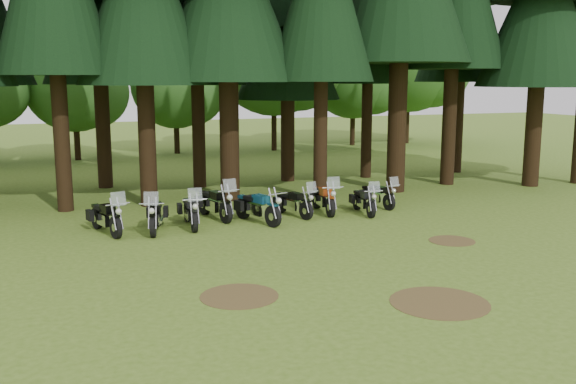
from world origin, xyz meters
name	(u,v)px	position (x,y,z in m)	size (l,w,h in m)	color
ground	(324,260)	(0.00, 0.00, 0.00)	(120.00, 120.00, 0.00)	#44651A
pine_back_4	(288,4)	(4.04, 13.25, 8.25)	(4.94, 4.94, 13.78)	black
decid_3	(79,85)	(-4.71, 25.13, 4.51)	(6.12, 5.95, 7.65)	black
decid_4	(180,86)	(1.58, 26.32, 4.37)	(5.93, 5.76, 7.41)	black
decid_5	(280,58)	(8.29, 25.71, 6.23)	(8.45, 8.21, 10.56)	black
decid_6	(359,74)	(14.85, 27.01, 5.20)	(7.06, 6.86, 8.82)	black
decid_7	(415,60)	(19.46, 26.83, 6.22)	(8.44, 8.20, 10.55)	black
dirt_patch_0	(239,296)	(-3.00, -2.00, 0.01)	(1.80, 1.80, 0.01)	#4C3D1E
dirt_patch_1	(452,241)	(4.50, 0.50, 0.01)	(1.40, 1.40, 0.01)	#4C3D1E
dirt_patch_2	(439,303)	(1.00, -4.00, 0.01)	(2.20, 2.20, 0.01)	#4C3D1E
motorcycle_0	(106,218)	(-5.22, 5.26, 0.50)	(0.92, 2.38, 1.51)	black
motorcycle_1	(156,216)	(-3.70, 5.00, 0.50)	(0.90, 2.36, 1.50)	black
motorcycle_2	(191,212)	(-2.50, 5.22, 0.50)	(0.51, 2.38, 1.50)	black
motorcycle_3	(215,204)	(-1.44, 6.14, 0.53)	(0.79, 2.51, 1.58)	black
motorcycle_4	(257,208)	(-0.24, 5.01, 0.51)	(0.93, 2.36, 0.99)	black
motorcycle_5	(293,204)	(1.29, 5.55, 0.46)	(0.87, 2.18, 1.38)	black
motorcycle_6	(323,199)	(2.56, 5.72, 0.50)	(0.57, 2.40, 1.50)	black
motorcycle_7	(364,202)	(3.86, 5.02, 0.45)	(0.55, 2.15, 1.35)	black
motorcycle_8	(377,196)	(4.92, 5.93, 0.44)	(0.59, 2.08, 1.31)	black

